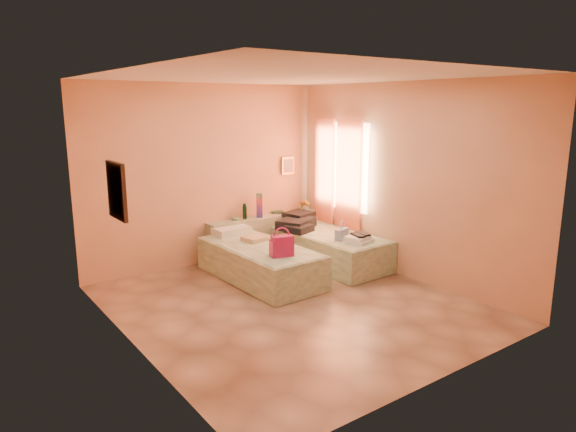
% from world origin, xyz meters
% --- Properties ---
extents(ground, '(4.50, 4.50, 0.00)m').
position_xyz_m(ground, '(0.00, 0.00, 0.00)').
color(ground, tan).
rests_on(ground, ground).
extents(room_walls, '(4.02, 4.51, 2.81)m').
position_xyz_m(room_walls, '(0.21, 0.57, 1.79)').
color(room_walls, '#EAAA7D').
rests_on(room_walls, ground).
extents(headboard_ledge, '(2.05, 0.30, 0.65)m').
position_xyz_m(headboard_ledge, '(0.98, 2.10, 0.33)').
color(headboard_ledge, '#A7B191').
rests_on(headboard_ledge, ground).
extents(bed_left, '(0.94, 2.02, 0.50)m').
position_xyz_m(bed_left, '(0.21, 1.05, 0.25)').
color(bed_left, beige).
rests_on(bed_left, ground).
extents(bed_right, '(0.94, 2.02, 0.50)m').
position_xyz_m(bed_right, '(1.50, 1.05, 0.25)').
color(bed_right, beige).
rests_on(bed_right, ground).
extents(water_bottle, '(0.09, 0.09, 0.25)m').
position_xyz_m(water_bottle, '(0.61, 2.11, 0.77)').
color(water_bottle, '#12331D').
rests_on(water_bottle, headboard_ledge).
extents(rainbow_box, '(0.12, 0.12, 0.40)m').
position_xyz_m(rainbow_box, '(0.87, 2.08, 0.85)').
color(rainbow_box, '#B5164F').
rests_on(rainbow_box, headboard_ledge).
extents(small_dish, '(0.16, 0.16, 0.03)m').
position_xyz_m(small_dish, '(0.45, 2.14, 0.67)').
color(small_dish, '#519567').
rests_on(small_dish, headboard_ledge).
extents(green_book, '(0.24, 0.21, 0.03)m').
position_xyz_m(green_book, '(1.31, 2.18, 0.67)').
color(green_book, '#213F2D').
rests_on(green_book, headboard_ledge).
extents(flower_vase, '(0.19, 0.19, 0.23)m').
position_xyz_m(flower_vase, '(1.81, 2.04, 0.77)').
color(flower_vase, silver).
rests_on(flower_vase, headboard_ledge).
extents(magenta_handbag, '(0.33, 0.24, 0.28)m').
position_xyz_m(magenta_handbag, '(0.17, 0.46, 0.64)').
color(magenta_handbag, '#B5164F').
rests_on(magenta_handbag, bed_left).
extents(khaki_garment, '(0.41, 0.35, 0.07)m').
position_xyz_m(khaki_garment, '(0.34, 1.34, 0.53)').
color(khaki_garment, tan).
rests_on(khaki_garment, bed_left).
extents(clothes_pile, '(0.89, 0.89, 0.20)m').
position_xyz_m(clothes_pile, '(1.34, 1.61, 0.60)').
color(clothes_pile, black).
rests_on(clothes_pile, bed_right).
extents(blue_handbag, '(0.28, 0.19, 0.16)m').
position_xyz_m(blue_handbag, '(1.41, 0.64, 0.58)').
color(blue_handbag, '#4359A1').
rests_on(blue_handbag, bed_right).
extents(towel_stack, '(0.41, 0.37, 0.10)m').
position_xyz_m(towel_stack, '(1.49, 0.35, 0.55)').
color(towel_stack, white).
rests_on(towel_stack, bed_right).
extents(sandal_pair, '(0.26, 0.31, 0.03)m').
position_xyz_m(sandal_pair, '(1.52, 0.36, 0.61)').
color(sandal_pair, black).
rests_on(sandal_pair, towel_stack).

